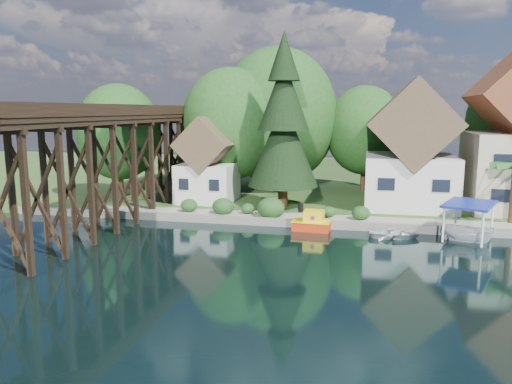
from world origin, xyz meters
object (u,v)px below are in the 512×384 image
house_left (410,154)px  tugboat (312,222)px  boat_canopy (468,226)px  boat_white_a (394,233)px  trestle_bridge (106,157)px  conifer (283,124)px  shed (207,166)px

house_left → tugboat: (-7.54, -8.83, -4.53)m
house_left → boat_canopy: bearing=-72.5°
boat_white_a → boat_canopy: 4.84m
trestle_bridge → conifer: conifer is taller
conifer → house_left: bearing=13.2°
boat_white_a → conifer: bearing=48.3°
conifer → boat_white_a: (9.14, -7.16, -7.33)m
shed → boat_canopy: 22.91m
shed → tugboat: shed is taller
shed → tugboat: size_ratio=2.68×
shed → boat_canopy: shed is taller
shed → conifer: (7.22, -1.03, 3.87)m
house_left → shed: 18.11m
house_left → tugboat: house_left is taller
conifer → boat_canopy: (13.91, -7.41, -6.53)m
tugboat → trestle_bridge: bearing=-172.6°
house_left → tugboat: bearing=-130.5°
boat_canopy → boat_white_a: bearing=177.0°
shed → conifer: bearing=-8.1°
house_left → boat_canopy: (3.13, -9.94, -3.97)m
trestle_bridge → shed: (5.00, 9.33, -1.52)m
boat_white_a → boat_canopy: boat_canopy is taller
house_left → conifer: conifer is taller
tugboat → boat_canopy: boat_canopy is taller
shed → boat_canopy: (21.13, -8.44, -2.65)m
shed → tugboat: bearing=-35.0°
house_left → shed: size_ratio=1.40×
house_left → conifer: bearing=-166.8°
boat_white_a → trestle_bridge: bearing=89.4°
tugboat → boat_canopy: bearing=-5.9°
shed → conifer: conifer is taller
conifer → boat_white_a: size_ratio=4.23×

